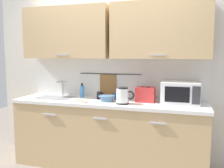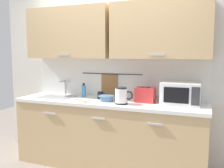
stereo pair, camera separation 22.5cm
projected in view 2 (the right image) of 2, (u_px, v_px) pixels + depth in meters
The scene contains 11 objects.
counter_unit at pixel (107, 133), 3.32m from camera, with size 2.53×0.64×0.90m.
back_wall_assembly at pixel (114, 53), 3.40m from camera, with size 3.70×0.41×2.50m.
sink_faucet at pixel (65, 85), 3.74m from camera, with size 0.09×0.17×0.22m.
microwave at pixel (181, 93), 3.02m from camera, with size 0.46×0.35×0.27m.
electric_kettle at pixel (122, 96), 3.04m from camera, with size 0.23×0.16×0.21m.
dish_soap_bottle at pixel (84, 91), 3.57m from camera, with size 0.06×0.06×0.20m.
mug_near_sink at pixel (101, 95), 3.42m from camera, with size 0.12×0.08×0.09m.
mixing_bowl at pixel (106, 98), 3.23m from camera, with size 0.21×0.21×0.08m.
toaster at pixel (145, 95), 3.15m from camera, with size 0.26×0.17×0.19m.
mug_by_kettle at pixel (118, 96), 3.36m from camera, with size 0.12×0.08×0.09m.
wooden_spoon at pixel (82, 101), 3.21m from camera, with size 0.25×0.16×0.01m.
Camera 2 is at (1.21, -2.68, 1.51)m, focal length 39.92 mm.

